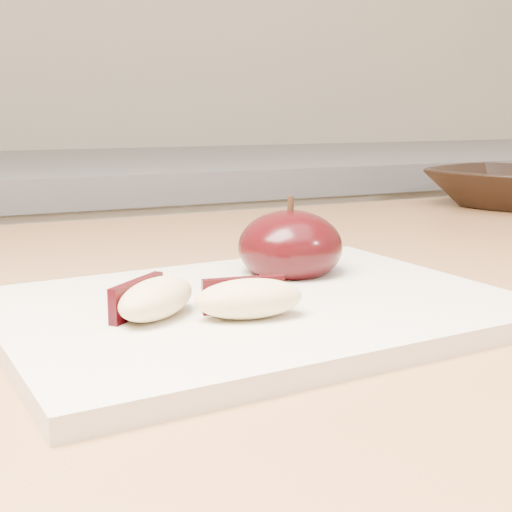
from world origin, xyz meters
name	(u,v)px	position (x,y,z in m)	size (l,w,h in m)	color
back_cabinet	(113,431)	(0.00, 1.20, 0.47)	(2.40, 0.62, 0.94)	silver
cutting_board	(256,309)	(-0.10, 0.41, 0.91)	(0.28, 0.21, 0.01)	silver
apple_half	(290,247)	(-0.05, 0.46, 0.93)	(0.08, 0.08, 0.06)	black
apple_wedge_a	(154,298)	(-0.16, 0.40, 0.92)	(0.06, 0.06, 0.02)	beige
apple_wedge_b	(248,298)	(-0.11, 0.38, 0.92)	(0.06, 0.04, 0.02)	beige
bowl	(512,187)	(0.39, 0.71, 0.92)	(0.19, 0.19, 0.05)	black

